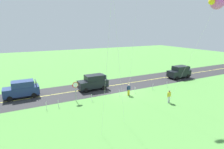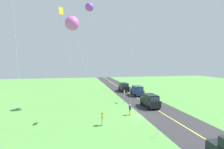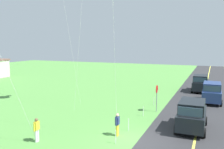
{
  "view_description": "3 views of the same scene",
  "coord_description": "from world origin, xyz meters",
  "px_view_note": "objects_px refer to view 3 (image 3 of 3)",
  "views": [
    {
      "loc": [
        13.37,
        21.6,
        8.94
      ],
      "look_at": [
        3.69,
        2.92,
        3.77
      ],
      "focal_mm": 29.86,
      "sensor_mm": 36.0,
      "label": 1
    },
    {
      "loc": [
        -21.99,
        8.35,
        7.68
      ],
      "look_at": [
        3.77,
        3.02,
        5.7
      ],
      "focal_mm": 26.08,
      "sensor_mm": 36.0,
      "label": 2
    },
    {
      "loc": [
        -15.14,
        -4.93,
        6.44
      ],
      "look_at": [
        1.84,
        2.21,
        4.09
      ],
      "focal_mm": 39.1,
      "sensor_mm": 36.0,
      "label": 3
    }
  ],
  "objects_px": {
    "car_suv_foreground": "(192,115)",
    "car_parked_east_far": "(200,83)",
    "stop_sign": "(157,93)",
    "person_adult_near": "(117,124)",
    "person_adult_companion": "(37,129)",
    "car_parked_east_near": "(212,92)"
  },
  "relations": [
    {
      "from": "car_parked_east_far",
      "to": "car_parked_east_near",
      "type": "bearing_deg",
      "value": -166.16
    },
    {
      "from": "stop_sign",
      "to": "person_adult_companion",
      "type": "distance_m",
      "value": 11.64
    },
    {
      "from": "car_parked_east_near",
      "to": "stop_sign",
      "type": "xyz_separation_m",
      "value": [
        -5.95,
        4.76,
        0.65
      ]
    },
    {
      "from": "car_suv_foreground",
      "to": "car_parked_east_far",
      "type": "bearing_deg",
      "value": 0.81
    },
    {
      "from": "car_suv_foreground",
      "to": "car_parked_east_near",
      "type": "height_order",
      "value": "same"
    },
    {
      "from": "stop_sign",
      "to": "person_adult_companion",
      "type": "bearing_deg",
      "value": 150.6
    },
    {
      "from": "car_suv_foreground",
      "to": "car_parked_east_near",
      "type": "bearing_deg",
      "value": -7.45
    },
    {
      "from": "person_adult_near",
      "to": "person_adult_companion",
      "type": "distance_m",
      "value": 5.43
    },
    {
      "from": "person_adult_near",
      "to": "car_parked_east_far",
      "type": "bearing_deg",
      "value": 3.21
    },
    {
      "from": "car_suv_foreground",
      "to": "car_parked_east_far",
      "type": "relative_size",
      "value": 1.0
    },
    {
      "from": "car_suv_foreground",
      "to": "stop_sign",
      "type": "bearing_deg",
      "value": 42.92
    },
    {
      "from": "person_adult_near",
      "to": "person_adult_companion",
      "type": "bearing_deg",
      "value": 140.43
    },
    {
      "from": "stop_sign",
      "to": "person_adult_near",
      "type": "bearing_deg",
      "value": 170.37
    },
    {
      "from": "stop_sign",
      "to": "person_adult_near",
      "type": "height_order",
      "value": "stop_sign"
    },
    {
      "from": "stop_sign",
      "to": "car_suv_foreground",
      "type": "bearing_deg",
      "value": -137.08
    },
    {
      "from": "car_parked_east_far",
      "to": "person_adult_companion",
      "type": "bearing_deg",
      "value": 157.93
    },
    {
      "from": "car_parked_east_near",
      "to": "car_parked_east_far",
      "type": "bearing_deg",
      "value": 13.84
    },
    {
      "from": "car_suv_foreground",
      "to": "car_parked_east_far",
      "type": "distance_m",
      "value": 15.76
    },
    {
      "from": "car_parked_east_near",
      "to": "car_parked_east_far",
      "type": "distance_m",
      "value": 6.24
    },
    {
      "from": "car_suv_foreground",
      "to": "stop_sign",
      "type": "xyz_separation_m",
      "value": [
        3.76,
        3.49,
        0.65
      ]
    },
    {
      "from": "stop_sign",
      "to": "person_adult_near",
      "type": "relative_size",
      "value": 1.6
    },
    {
      "from": "car_parked_east_far",
      "to": "stop_sign",
      "type": "distance_m",
      "value": 12.46
    }
  ]
}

